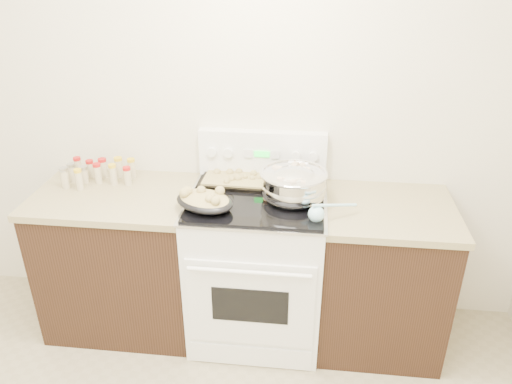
# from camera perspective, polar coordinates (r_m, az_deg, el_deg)

# --- Properties ---
(room_shell) EXTENTS (4.10, 3.60, 2.75)m
(room_shell) POSITION_cam_1_polar(r_m,az_deg,el_deg) (1.32, -22.50, 1.28)
(room_shell) COLOR beige
(room_shell) RESTS_ON ground
(counter_left) EXTENTS (0.93, 0.67, 0.92)m
(counter_left) POSITION_cam_1_polar(r_m,az_deg,el_deg) (3.22, -14.81, -7.32)
(counter_left) COLOR black
(counter_left) RESTS_ON ground
(counter_right) EXTENTS (0.73, 0.67, 0.92)m
(counter_right) POSITION_cam_1_polar(r_m,az_deg,el_deg) (3.06, 14.01, -9.21)
(counter_right) COLOR black
(counter_right) RESTS_ON ground
(kitchen_range) EXTENTS (0.78, 0.73, 1.22)m
(kitchen_range) POSITION_cam_1_polar(r_m,az_deg,el_deg) (3.02, 0.12, -8.19)
(kitchen_range) COLOR white
(kitchen_range) RESTS_ON ground
(mixing_bowl) EXTENTS (0.46, 0.46, 0.22)m
(mixing_bowl) POSITION_cam_1_polar(r_m,az_deg,el_deg) (2.73, 4.31, 0.74)
(mixing_bowl) COLOR silver
(mixing_bowl) RESTS_ON kitchen_range
(roasting_pan) EXTENTS (0.40, 0.35, 0.12)m
(roasting_pan) POSITION_cam_1_polar(r_m,az_deg,el_deg) (2.66, -5.90, -0.92)
(roasting_pan) COLOR black
(roasting_pan) RESTS_ON kitchen_range
(baking_sheet) EXTENTS (0.42, 0.30, 0.06)m
(baking_sheet) POSITION_cam_1_polar(r_m,az_deg,el_deg) (2.96, -2.24, 1.56)
(baking_sheet) COLOR black
(baking_sheet) RESTS_ON kitchen_range
(wooden_spoon) EXTENTS (0.16, 0.24, 0.04)m
(wooden_spoon) POSITION_cam_1_polar(r_m,az_deg,el_deg) (2.78, 1.79, -0.36)
(wooden_spoon) COLOR #A06B49
(wooden_spoon) RESTS_ON kitchen_range
(blue_ladle) EXTENTS (0.26, 0.18, 0.11)m
(blue_ladle) POSITION_cam_1_polar(r_m,az_deg,el_deg) (2.57, 7.12, -2.41)
(blue_ladle) COLOR #9ED7EC
(blue_ladle) RESTS_ON kitchen_range
(spice_jars) EXTENTS (0.40, 0.24, 0.13)m
(spice_jars) POSITION_cam_1_polar(r_m,az_deg,el_deg) (3.14, -17.73, 2.19)
(spice_jars) COLOR #BFB28C
(spice_jars) RESTS_ON counter_left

